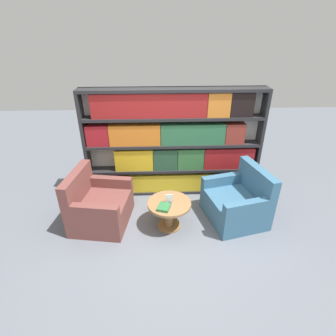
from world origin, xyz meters
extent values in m
plane|color=slate|center=(0.00, 0.00, 0.00)|extent=(14.00, 14.00, 0.00)
cube|color=silver|center=(0.00, 1.43, 0.96)|extent=(3.06, 0.05, 1.92)
cube|color=#262628|center=(-1.51, 1.31, 0.96)|extent=(0.05, 0.30, 1.92)
cube|color=#262628|center=(1.51, 1.31, 0.96)|extent=(0.05, 0.30, 1.92)
cube|color=#262628|center=(0.00, 1.31, 0.03)|extent=(2.96, 0.30, 0.05)
cube|color=#262628|center=(0.00, 1.31, 0.48)|extent=(2.96, 0.30, 0.05)
cube|color=#262628|center=(0.00, 1.31, 0.96)|extent=(2.96, 0.30, 0.05)
cube|color=#262628|center=(0.00, 1.31, 1.44)|extent=(2.96, 0.30, 0.05)
cube|color=#262628|center=(0.00, 1.31, 1.89)|extent=(2.96, 0.30, 0.05)
cube|color=maroon|center=(-1.18, 1.28, 0.22)|extent=(0.40, 0.20, 0.34)
cube|color=orange|center=(-0.90, 1.28, 0.22)|extent=(0.14, 0.20, 0.34)
cube|color=gold|center=(0.00, 1.28, 0.22)|extent=(1.63, 0.20, 0.34)
cube|color=navy|center=(1.01, 1.28, 0.22)|extent=(0.38, 0.20, 0.34)
cube|color=gold|center=(-0.69, 1.28, 0.70)|extent=(0.67, 0.20, 0.39)
cube|color=#285036|center=(-0.14, 1.28, 0.70)|extent=(0.42, 0.20, 0.39)
cube|color=#356E3A|center=(0.31, 1.28, 0.70)|extent=(0.46, 0.20, 0.39)
cube|color=maroon|center=(0.99, 1.28, 0.70)|extent=(0.89, 0.20, 0.39)
cube|color=maroon|center=(-1.28, 1.28, 1.16)|extent=(0.37, 0.20, 0.36)
cube|color=orange|center=(-0.65, 1.28, 1.16)|extent=(0.86, 0.20, 0.36)
cube|color=#2D6943|center=(0.33, 1.28, 1.16)|extent=(1.09, 0.20, 0.36)
cube|color=maroon|center=(1.04, 1.28, 1.16)|extent=(0.33, 0.20, 0.36)
cube|color=maroon|center=(-0.40, 1.28, 1.66)|extent=(1.85, 0.20, 0.39)
cube|color=orange|center=(0.72, 1.28, 1.66)|extent=(0.37, 0.20, 0.39)
cube|color=black|center=(1.10, 1.28, 1.66)|extent=(0.37, 0.20, 0.39)
cube|color=brown|center=(-1.17, 0.46, 0.21)|extent=(0.94, 1.01, 0.42)
cube|color=brown|center=(-1.51, 0.51, 0.64)|extent=(0.27, 0.91, 0.45)
cube|color=brown|center=(-1.16, 0.06, 0.51)|extent=(0.69, 0.22, 0.17)
cube|color=brown|center=(-1.05, 0.83, 0.51)|extent=(0.69, 0.22, 0.17)
cube|color=#386684|center=(0.94, 0.46, 0.21)|extent=(1.01, 1.07, 0.42)
cube|color=#386684|center=(1.27, 0.54, 0.64)|extent=(0.35, 0.91, 0.45)
cube|color=#386684|center=(0.78, 0.82, 0.51)|extent=(0.69, 0.28, 0.17)
cube|color=#386684|center=(0.96, 0.06, 0.51)|extent=(0.69, 0.28, 0.17)
cylinder|color=olive|center=(-0.12, 0.29, 0.21)|extent=(0.12, 0.12, 0.41)
cylinder|color=olive|center=(-0.12, 0.29, 0.01)|extent=(0.36, 0.36, 0.03)
cylinder|color=olive|center=(-0.12, 0.29, 0.43)|extent=(0.66, 0.66, 0.04)
cube|color=black|center=(-0.12, 0.29, 0.46)|extent=(0.07, 0.06, 0.01)
cube|color=white|center=(-0.12, 0.29, 0.52)|extent=(0.11, 0.01, 0.14)
cube|color=#2D703D|center=(-0.20, 0.15, 0.47)|extent=(0.22, 0.24, 0.04)
camera|label=1|loc=(-0.27, -2.90, 2.76)|focal=28.00mm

